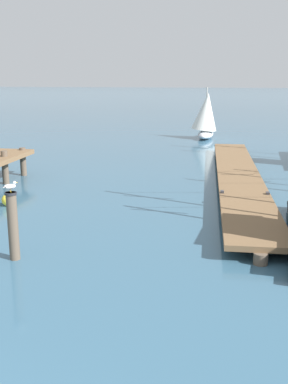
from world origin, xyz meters
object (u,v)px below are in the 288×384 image
Objects in this scene: mooring_piling at (13,225)px; mooring_buoy at (8,200)px; perched_seagull at (10,186)px; distant_sailboat at (206,116)px.

mooring_buoy is (-2.58, 4.64, -0.70)m from mooring_piling.
perched_seagull is 0.08× the size of distant_sailboat.
distant_sailboat is at bearing 74.74° from mooring_buoy.
mooring_buoy is 21.15m from distant_sailboat.
perched_seagull reaches higher than mooring_buoy.
mooring_piling reaches higher than mooring_buoy.
perched_seagull is at bearing -60.96° from mooring_buoy.
mooring_piling is 0.47× the size of distant_sailboat.
mooring_piling is at bearing -60.91° from mooring_buoy.
distant_sailboat reaches higher than perched_seagull.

